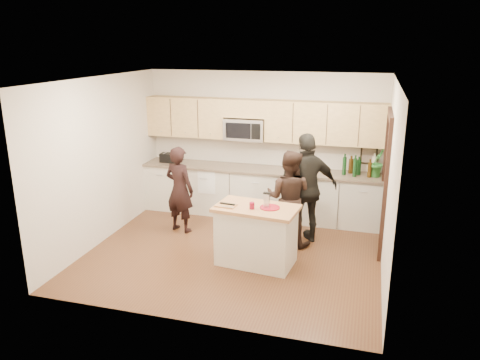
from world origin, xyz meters
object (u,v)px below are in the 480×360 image
(island, at_px, (256,235))
(woman_center, at_px, (289,198))
(woman_right, at_px, (307,189))
(woman_left, at_px, (180,189))
(toaster, at_px, (168,158))

(island, height_order, woman_center, woman_center)
(woman_right, bearing_deg, woman_center, 3.12)
(woman_left, xyz_separation_m, woman_center, (1.92, -0.03, 0.03))
(woman_right, bearing_deg, toaster, -49.21)
(woman_center, bearing_deg, woman_left, 6.11)
(woman_right, bearing_deg, woman_left, -27.44)
(woman_center, distance_m, woman_right, 0.33)
(island, distance_m, woman_left, 1.83)
(island, bearing_deg, woman_left, 157.67)
(island, height_order, woman_right, woman_right)
(woman_center, bearing_deg, island, 75.35)
(woman_center, relative_size, woman_right, 0.86)
(island, relative_size, toaster, 4.22)
(woman_left, distance_m, woman_right, 2.19)
(island, bearing_deg, woman_right, 66.40)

